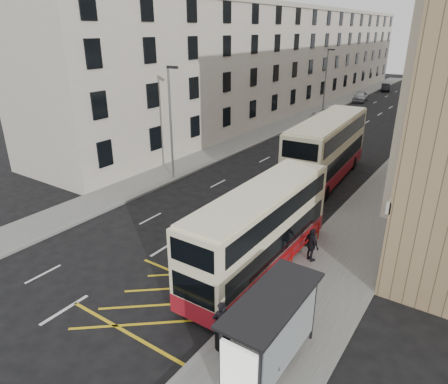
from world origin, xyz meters
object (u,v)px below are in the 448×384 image
Objects in this scene: pedestrian_far at (312,245)px; double_decker_rear at (327,150)px; street_lamp_near at (171,117)px; white_van at (330,113)px; litter_bin at (223,335)px; car_dark at (385,87)px; pedestrian_mid at (269,365)px; car_red at (437,94)px; car_silver at (360,97)px; street_lamp_far at (326,78)px; bus_shelter at (270,325)px; pedestrian_near at (222,324)px; double_decker_front at (260,230)px.

double_decker_rear is at bearing -40.88° from pedestrian_far.
white_van is (2.23, 26.64, -3.80)m from street_lamp_near.
litter_bin is at bearing -83.40° from double_decker_rear.
litter_bin is at bearing -95.70° from car_dark.
double_decker_rear is 7.52× the size of pedestrian_mid.
street_lamp_near is at bearing 98.04° from car_red.
car_silver is at bearing 64.59° from car_red.
street_lamp_far reaches higher than car_dark.
car_dark is 0.78× the size of car_red.
bus_shelter is 7.44m from pedestrian_far.
street_lamp_near is at bearing -84.17° from pedestrian_near.
street_lamp_near is at bearing -90.00° from street_lamp_far.
pedestrian_near is 1.05× the size of pedestrian_far.
street_lamp_near is 27.00m from white_van.
double_decker_rear is at bearing 108.16° from car_red.
litter_bin is 0.40m from pedestrian_near.
car_silver is at bearing 88.45° from street_lamp_near.
car_silver is at bearing 101.29° from double_decker_front.
pedestrian_mid is 0.35× the size of car_silver.
litter_bin is at bearing 174.96° from bus_shelter.
double_decker_rear is (-5.25, 18.41, 0.22)m from bus_shelter.
white_van reaches higher than car_silver.
pedestrian_far is 49.11m from car_silver.
pedestrian_near is at bearing 136.13° from litter_bin.
street_lamp_far is at bearing -102.54° from car_silver.
pedestrian_mid is at bearing -13.62° from litter_bin.
white_van is (-12.47, 39.03, -1.30)m from bus_shelter.
pedestrian_far is at bearing -69.58° from street_lamp_far.
pedestrian_near is (-1.99, 0.28, -1.11)m from bus_shelter.
pedestrian_near is 63.99m from car_red.
litter_bin is (1.53, -5.26, -1.34)m from double_decker_front.
pedestrian_mid is (2.19, -0.62, -0.10)m from pedestrian_near.
litter_bin is 7.03m from pedestrian_far.
double_decker_rear is 11.72× the size of litter_bin.
bus_shelter is 2.54× the size of pedestrian_far.
pedestrian_mid is at bearing 123.78° from pedestrian_near.
street_lamp_far is 4.54× the size of pedestrian_near.
double_decker_front is 0.84× the size of double_decker_rear.
pedestrian_far is (13.11, -5.21, -3.65)m from street_lamp_near.
pedestrian_far is 62.52m from car_dark.
pedestrian_far is (13.11, -35.21, -3.65)m from street_lamp_far.
litter_bin is at bearing 170.27° from pedestrian_mid.
white_van is (-10.88, 31.85, -0.15)m from pedestrian_far.
litter_bin is at bearing -43.65° from street_lamp_near.
double_decker_front is 6.35× the size of pedestrian_mid.
pedestrian_mid is at bearing -59.26° from bus_shelter.
street_lamp_near reaches higher than double_decker_front.
double_decker_rear is (9.44, -23.99, -2.28)m from street_lamp_far.
litter_bin is 0.64× the size of pedestrian_mid.
car_dark is at bearing 86.59° from street_lamp_far.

